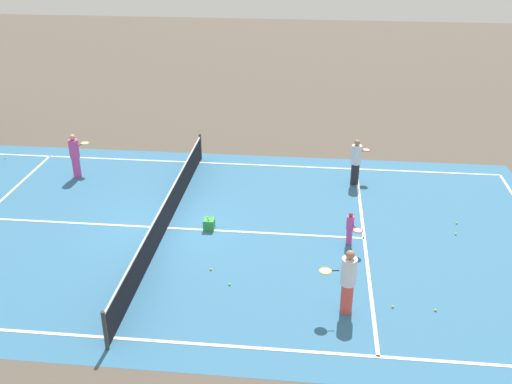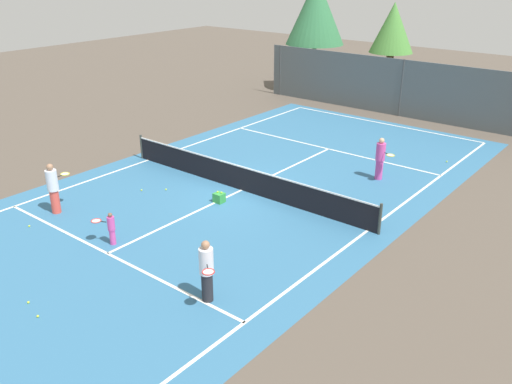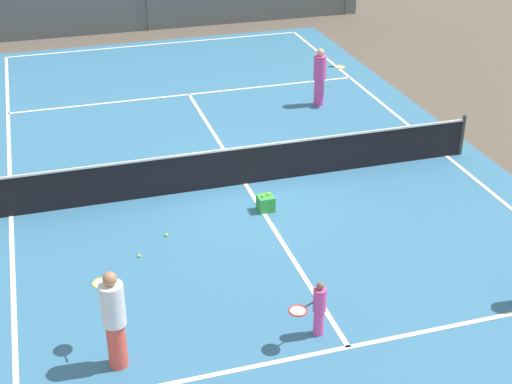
% 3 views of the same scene
% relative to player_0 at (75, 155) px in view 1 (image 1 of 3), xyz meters
% --- Properties ---
extents(ground_plane, '(80.00, 80.00, 0.00)m').
position_rel_player_0_xyz_m(ground_plane, '(-3.62, -4.43, -0.91)').
color(ground_plane, brown).
extents(court_surface, '(13.00, 25.00, 0.01)m').
position_rel_player_0_xyz_m(court_surface, '(-3.62, -4.43, -0.90)').
color(court_surface, teal).
rests_on(court_surface, ground_plane).
extents(tennis_net, '(11.90, 0.10, 1.10)m').
position_rel_player_0_xyz_m(tennis_net, '(-3.62, -4.43, -0.40)').
color(tennis_net, '#333833').
rests_on(tennis_net, ground_plane).
extents(player_0, '(0.94, 0.64, 1.76)m').
position_rel_player_0_xyz_m(player_0, '(0.00, 0.00, 0.00)').
color(player_0, '#D14799').
rests_on(player_0, ground_plane).
extents(player_1, '(0.87, 0.81, 1.78)m').
position_rel_player_0_xyz_m(player_1, '(0.49, -10.69, 0.01)').
color(player_1, '#232328').
rests_on(player_1, ground_plane).
extents(player_2, '(0.81, 0.54, 1.09)m').
position_rel_player_0_xyz_m(player_2, '(-4.02, -10.34, -0.33)').
color(player_2, '#D14799').
rests_on(player_2, ground_plane).
extents(player_3, '(0.48, 0.98, 1.85)m').
position_rel_player_0_xyz_m(player_3, '(-7.47, -10.11, 0.05)').
color(player_3, '#E54C3F').
rests_on(player_3, ground_plane).
extents(ball_crate, '(0.36, 0.34, 0.43)m').
position_rel_player_0_xyz_m(ball_crate, '(-3.54, -5.82, -0.72)').
color(ball_crate, green).
rests_on(ball_crate, ground_plane).
extents(tennis_ball_0, '(0.07, 0.07, 0.07)m').
position_rel_player_0_xyz_m(tennis_ball_0, '(-5.93, -6.29, -0.87)').
color(tennis_ball_0, '#CCE533').
rests_on(tennis_ball_0, ground_plane).
extents(tennis_ball_1, '(0.07, 0.07, 0.07)m').
position_rel_player_0_xyz_m(tennis_ball_1, '(-7.17, -11.36, -0.87)').
color(tennis_ball_1, '#CCE533').
rests_on(tennis_ball_1, ground_plane).
extents(tennis_ball_2, '(0.07, 0.07, 0.07)m').
position_rel_player_0_xyz_m(tennis_ball_2, '(-6.62, -6.94, -0.87)').
color(tennis_ball_2, '#CCE533').
rests_on(tennis_ball_2, ground_plane).
extents(tennis_ball_3, '(0.07, 0.07, 0.07)m').
position_rel_player_0_xyz_m(tennis_ball_3, '(-3.09, -13.76, -0.87)').
color(tennis_ball_3, '#CCE533').
rests_on(tennis_ball_3, ground_plane).
extents(tennis_ball_4, '(0.07, 0.07, 0.07)m').
position_rel_player_0_xyz_m(tennis_ball_4, '(-7.21, -12.45, -0.87)').
color(tennis_ball_4, '#CCE533').
rests_on(tennis_ball_4, ground_plane).
extents(tennis_ball_5, '(0.07, 0.07, 0.07)m').
position_rel_player_0_xyz_m(tennis_ball_5, '(1.45, 3.72, -0.87)').
color(tennis_ball_5, '#CCE533').
rests_on(tennis_ball_5, ground_plane).
extents(tennis_ball_6, '(0.07, 0.07, 0.07)m').
position_rel_player_0_xyz_m(tennis_ball_6, '(-2.35, -13.93, -0.87)').
color(tennis_ball_6, '#CCE533').
rests_on(tennis_ball_6, ground_plane).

